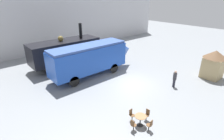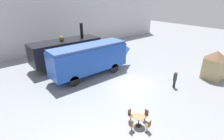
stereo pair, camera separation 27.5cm
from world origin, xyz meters
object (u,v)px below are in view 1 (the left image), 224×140
at_px(cafe_chair_0, 150,125).
at_px(ticket_kiosk, 214,63).
at_px(visitor_person, 175,78).
at_px(streamlined_locomotive, 95,57).
at_px(steam_locomotive, 65,50).
at_px(cafe_table_near, 140,118).

height_order(cafe_chair_0, ticket_kiosk, ticket_kiosk).
xyz_separation_m(cafe_chair_0, visitor_person, (6.56, 2.25, 0.41)).
height_order(streamlined_locomotive, ticket_kiosk, streamlined_locomotive).
bearing_deg(streamlined_locomotive, steam_locomotive, 107.38).
distance_m(cafe_chair_0, ticket_kiosk, 11.57).
bearing_deg(ticket_kiosk, steam_locomotive, 127.68).
xyz_separation_m(cafe_table_near, visitor_person, (6.61, 1.49, 0.33)).
bearing_deg(visitor_person, cafe_chair_0, -161.04).
relative_size(streamlined_locomotive, cafe_chair_0, 11.90).
height_order(cafe_table_near, cafe_chair_0, cafe_chair_0).
relative_size(streamlined_locomotive, visitor_person, 6.14).
distance_m(steam_locomotive, visitor_person, 12.85).
distance_m(visitor_person, ticket_kiosk, 5.18).
relative_size(steam_locomotive, ticket_kiosk, 2.79).
bearing_deg(streamlined_locomotive, cafe_chair_0, -105.45).
height_order(steam_locomotive, streamlined_locomotive, steam_locomotive).
xyz_separation_m(steam_locomotive, streamlined_locomotive, (1.34, -4.27, 0.01)).
height_order(steam_locomotive, cafe_table_near, steam_locomotive).
bearing_deg(ticket_kiosk, streamlined_locomotive, 134.82).
bearing_deg(ticket_kiosk, cafe_chair_0, -175.99).
relative_size(steam_locomotive, cafe_table_near, 10.57).
xyz_separation_m(cafe_table_near, cafe_chair_0, (0.05, -0.77, -0.08)).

